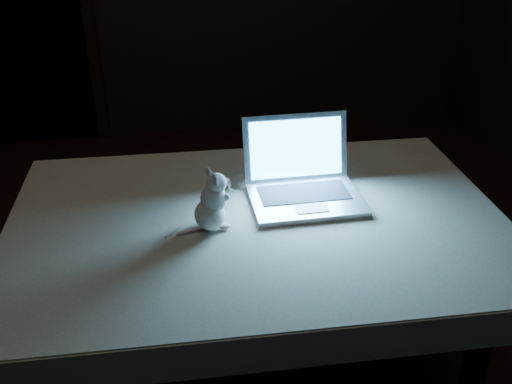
{
  "coord_description": "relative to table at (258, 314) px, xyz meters",
  "views": [
    {
      "loc": [
        -0.12,
        -1.79,
        1.8
      ],
      "look_at": [
        0.15,
        -0.17,
        0.89
      ],
      "focal_mm": 40.0,
      "sensor_mm": 36.0,
      "label": 1
    }
  ],
  "objects": [
    {
      "name": "laptop",
      "position": [
        0.18,
        0.07,
        0.54
      ],
      "size": [
        0.38,
        0.34,
        0.26
      ],
      "primitive_type": null,
      "rotation": [
        0.0,
        0.0,
        0.01
      ],
      "color": "silver",
      "rests_on": "tablecloth"
    },
    {
      "name": "tablecloth",
      "position": [
        -0.04,
        0.02,
        0.35
      ],
      "size": [
        1.79,
        1.36,
        0.12
      ],
      "primitive_type": null,
      "rotation": [
        0.0,
        0.0,
        -0.18
      ],
      "color": "beige",
      "rests_on": "table"
    },
    {
      "name": "floor",
      "position": [
        -0.15,
        0.22,
        -0.4
      ],
      "size": [
        5.0,
        5.0,
        0.0
      ],
      "primitive_type": "plane",
      "color": "black",
      "rests_on": "ground"
    },
    {
      "name": "table",
      "position": [
        0.0,
        0.0,
        0.0
      ],
      "size": [
        1.53,
        1.0,
        0.81
      ],
      "primitive_type": null,
      "rotation": [
        0.0,
        0.0,
        -0.03
      ],
      "color": "black",
      "rests_on": "floor"
    },
    {
      "name": "plush_mouse",
      "position": [
        -0.16,
        -0.04,
        0.51
      ],
      "size": [
        0.18,
        0.18,
        0.2
      ],
      "primitive_type": null,
      "rotation": [
        0.0,
        0.0,
        -0.33
      ],
      "color": "silver",
      "rests_on": "tablecloth"
    }
  ]
}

